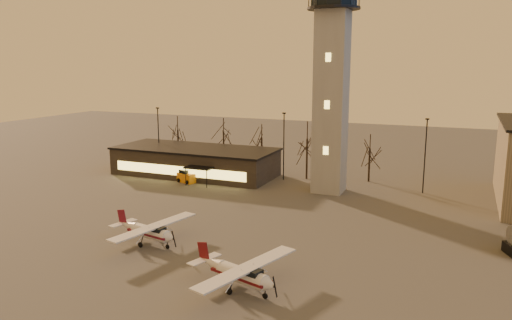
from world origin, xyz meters
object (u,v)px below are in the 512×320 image
(terminal, at_px, (195,161))
(cessna_rear, at_px, (152,235))
(service_cart, at_px, (187,178))
(control_tower, at_px, (332,70))
(cessna_front, at_px, (244,278))

(terminal, height_order, cessna_rear, terminal)
(terminal, relative_size, service_cart, 7.82)
(cessna_rear, xyz_separation_m, service_cart, (-10.14, 23.62, -0.28))
(control_tower, relative_size, cessna_front, 3.06)
(cessna_front, relative_size, service_cart, 3.28)
(service_cart, bearing_deg, control_tower, 27.79)
(cessna_rear, bearing_deg, terminal, 123.85)
(control_tower, bearing_deg, cessna_front, -86.80)
(control_tower, bearing_deg, service_cart, -171.78)
(cessna_front, xyz_separation_m, service_cart, (-22.43, 29.26, -0.31))
(terminal, relative_size, cessna_rear, 2.45)
(cessna_front, distance_m, cessna_rear, 13.52)
(terminal, relative_size, cessna_front, 2.38)
(control_tower, xyz_separation_m, terminal, (-21.99, 1.98, -14.17))
(control_tower, height_order, terminal, control_tower)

